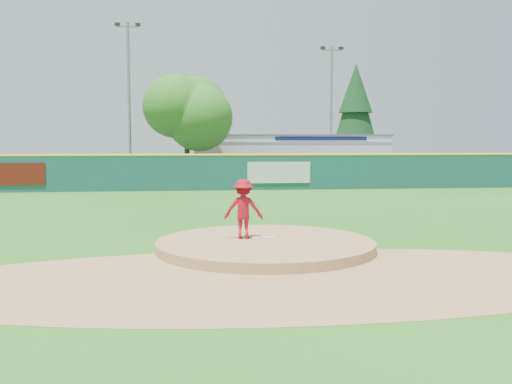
{
  "coord_description": "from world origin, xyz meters",
  "views": [
    {
      "loc": [
        -1.9,
        -14.05,
        2.71
      ],
      "look_at": [
        0.0,
        2.0,
        1.3
      ],
      "focal_mm": 40.0,
      "sensor_mm": 36.0,
      "label": 1
    }
  ],
  "objects": [
    {
      "name": "van",
      "position": [
        3.48,
        24.87,
        0.78
      ],
      "size": [
        5.94,
        3.96,
        1.51
      ],
      "primitive_type": "imported",
      "rotation": [
        0.0,
        0.0,
        1.28
      ],
      "color": "silver",
      "rests_on": "parking_lot"
    },
    {
      "name": "pitchers_mound",
      "position": [
        0.0,
        0.0,
        0.0
      ],
      "size": [
        5.5,
        5.5,
        0.5
      ],
      "primitive_type": "cylinder",
      "color": "#9E774C",
      "rests_on": "ground"
    },
    {
      "name": "conifer_tree",
      "position": [
        13.0,
        36.0,
        5.54
      ],
      "size": [
        4.4,
        4.4,
        9.5
      ],
      "color": "#382314",
      "rests_on": "ground"
    },
    {
      "name": "light_pole_right",
      "position": [
        9.0,
        29.0,
        5.54
      ],
      "size": [
        1.75,
        0.25,
        10.0
      ],
      "color": "gray",
      "rests_on": "ground"
    },
    {
      "name": "light_pole_left",
      "position": [
        -6.0,
        27.0,
        6.05
      ],
      "size": [
        1.75,
        0.25,
        11.0
      ],
      "color": "gray",
      "rests_on": "ground"
    },
    {
      "name": "outfield_fence",
      "position": [
        0.0,
        18.0,
        1.09
      ],
      "size": [
        40.0,
        0.14,
        2.07
      ],
      "color": "#154544",
      "rests_on": "ground"
    },
    {
      "name": "fence_banners",
      "position": [
        -4.12,
        17.92,
        1.0
      ],
      "size": [
        18.24,
        0.04,
        1.2
      ],
      "color": "#5B140D",
      "rests_on": "ground"
    },
    {
      "name": "deciduous_tree",
      "position": [
        -2.0,
        25.0,
        4.55
      ],
      "size": [
        5.6,
        5.6,
        7.36
      ],
      "color": "#382314",
      "rests_on": "ground"
    },
    {
      "name": "infield_dirt_arc",
      "position": [
        0.0,
        -3.0,
        0.01
      ],
      "size": [
        15.4,
        15.4,
        0.01
      ],
      "primitive_type": "cylinder",
      "color": "#9E774C",
      "rests_on": "ground"
    },
    {
      "name": "parking_lot",
      "position": [
        0.0,
        27.0,
        0.01
      ],
      "size": [
        44.0,
        16.0,
        0.02
      ],
      "primitive_type": "cube",
      "color": "#38383A",
      "rests_on": "ground"
    },
    {
      "name": "playground_slide",
      "position": [
        -11.21,
        22.6,
        0.83
      ],
      "size": [
        1.06,
        2.98,
        1.64
      ],
      "color": "blue",
      "rests_on": "ground"
    },
    {
      "name": "pool_building_grp",
      "position": [
        6.0,
        31.99,
        1.66
      ],
      "size": [
        15.2,
        8.2,
        3.31
      ],
      "color": "silver",
      "rests_on": "ground"
    },
    {
      "name": "ground",
      "position": [
        0.0,
        0.0,
        0.0
      ],
      "size": [
        120.0,
        120.0,
        0.0
      ],
      "primitive_type": "plane",
      "color": "#286B19",
      "rests_on": "ground"
    },
    {
      "name": "pitcher",
      "position": [
        -0.52,
        0.35,
        1.01
      ],
      "size": [
        1.07,
        0.73,
        1.53
      ],
      "primitive_type": "imported",
      "rotation": [
        0.0,
        0.0,
        2.97
      ],
      "color": "maroon",
      "rests_on": "pitchers_mound"
    },
    {
      "name": "pitching_rubber",
      "position": [
        0.0,
        0.3,
        0.27
      ],
      "size": [
        0.6,
        0.15,
        0.04
      ],
      "primitive_type": "cube",
      "color": "white",
      "rests_on": "pitchers_mound"
    }
  ]
}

